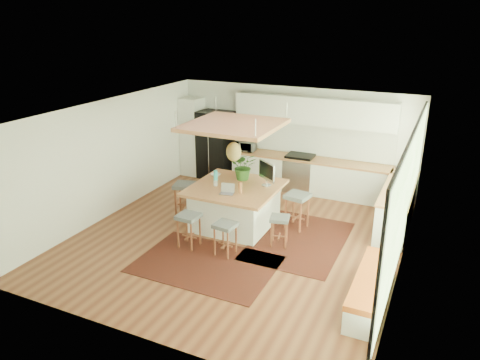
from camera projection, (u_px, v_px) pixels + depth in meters
The scene contains 34 objects.
floor at pixel (239, 237), 9.71m from camera, with size 7.00×7.00×0.00m, color #5F2D1B.
ceiling at pixel (238, 112), 8.78m from camera, with size 7.00×7.00×0.00m, color white.
wall_back at pixel (294, 138), 12.23m from camera, with size 6.50×6.50×0.00m, color white.
wall_front at pixel (131, 256), 6.26m from camera, with size 6.50×6.50×0.00m, color white.
wall_left at pixel (111, 158), 10.53m from camera, with size 7.00×7.00×0.00m, color white.
wall_right at pixel (407, 204), 7.96m from camera, with size 7.00×7.00×0.00m, color white.
window_wall at pixel (406, 201), 7.96m from camera, with size 0.10×6.20×2.60m, color black, non-canonical shape.
pantry at pixel (193, 137), 13.20m from camera, with size 0.55×0.60×2.25m, color white.
back_counter_base at pixel (308, 176), 12.05m from camera, with size 4.20×0.60×0.88m, color white.
back_counter_top at pixel (309, 159), 11.89m from camera, with size 4.24×0.64×0.05m, color #A9643C.
backsplash at pixel (314, 140), 12.00m from camera, with size 4.20×0.02×0.80m, color white.
upper_cabinets at pixel (313, 111), 11.58m from camera, with size 4.20×0.34×0.70m, color white.
range at pixel (299, 173), 12.13m from camera, with size 0.76×0.62×1.00m, color #A5A5AA, non-canonical shape.
right_counter_base at pixel (397, 207), 10.11m from camera, with size 0.60×2.50×0.88m, color white.
right_counter_top at pixel (399, 188), 9.95m from camera, with size 0.64×2.54×0.05m, color #A9643C.
window_bench at pixel (371, 289), 7.44m from camera, with size 0.52×2.00×0.50m, color white, non-canonical shape.
ceiling_panel at pixel (234, 138), 9.47m from camera, with size 1.86×1.86×0.80m, color #A9643C, non-canonical shape.
rug_near at pixel (206, 264), 8.66m from camera, with size 2.60×1.80×0.01m, color black.
rug_right at pixel (299, 240), 9.56m from camera, with size 1.80×2.60×0.01m, color black.
fridge at pixel (217, 147), 12.94m from camera, with size 0.96×0.75×1.93m, color black, non-canonical shape.
island at pixel (235, 206), 10.11m from camera, with size 1.85×1.85×0.93m, color #A9643C, non-canonical shape.
stool_near_left at pixel (189, 230), 9.21m from camera, with size 0.42×0.42×0.71m, color #505559, non-canonical shape.
stool_near_right at pixel (225, 238), 8.90m from camera, with size 0.40×0.40×0.67m, color #505559, non-canonical shape.
stool_right_front at pixel (279, 229), 9.27m from camera, with size 0.37×0.37×0.63m, color #505559, non-canonical shape.
stool_right_back at pixel (297, 213), 10.03m from camera, with size 0.47×0.47×0.80m, color #505559, non-canonical shape.
stool_left_side at pixel (185, 200), 10.71m from camera, with size 0.46×0.46×0.77m, color #505559, non-canonical shape.
laptop at pixel (227, 189), 9.49m from camera, with size 0.29×0.31×0.22m, color #A5A5AA, non-canonical shape.
monitor at pixel (267, 174), 9.91m from camera, with size 0.59×0.21×0.55m, color #A5A5AA, non-canonical shape.
microwave at pixel (246, 144), 12.51m from camera, with size 0.53×0.29×0.36m, color #A5A5AA.
island_plant at pixel (244, 169), 10.29m from camera, with size 0.57×0.63×0.49m, color #1E4C19.
island_bowl at pixel (216, 175), 10.59m from camera, with size 0.23×0.23×0.06m, color white.
island_bottle_0 at pixel (215, 177), 10.22m from camera, with size 0.07×0.07×0.19m, color #37D0DC.
island_bottle_1 at pixel (216, 182), 9.95m from camera, with size 0.07×0.07×0.19m, color silver.
island_bottle_2 at pixel (240, 189), 9.57m from camera, with size 0.07×0.07×0.19m, color #9E5B34.
Camera 1 is at (3.69, -7.88, 4.47)m, focal length 34.19 mm.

